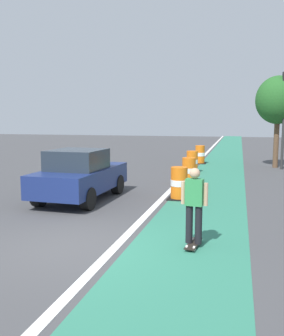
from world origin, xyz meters
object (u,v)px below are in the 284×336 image
at_px(traffic_barrel_back, 192,162).
at_px(traffic_barrel_front, 179,184).
at_px(traffic_barrel_mid, 189,171).
at_px(street_tree_sidewalk, 278,101).
at_px(traffic_barrel_far, 200,155).
at_px(parked_sedan_nearest, 80,175).
at_px(skateboarder_on_lane, 194,205).

bearing_deg(traffic_barrel_back, traffic_barrel_front, -86.87).
xyz_separation_m(traffic_barrel_mid, street_tree_sidewalk, (3.96, 6.38, 3.14)).
distance_m(traffic_barrel_back, traffic_barrel_far, 3.91).
bearing_deg(traffic_barrel_front, traffic_barrel_far, 92.00).
height_order(parked_sedan_nearest, traffic_barrel_front, parked_sedan_nearest).
height_order(traffic_barrel_front, traffic_barrel_far, same).
bearing_deg(street_tree_sidewalk, skateboarder_on_lane, -101.40).
xyz_separation_m(traffic_barrel_front, street_tree_sidewalk, (3.88, 9.47, 3.14)).
height_order(parked_sedan_nearest, traffic_barrel_mid, parked_sedan_nearest).
xyz_separation_m(parked_sedan_nearest, traffic_barrel_mid, (3.09, 4.03, -0.30)).
distance_m(traffic_barrel_front, street_tree_sidewalk, 10.70).
height_order(traffic_barrel_back, street_tree_sidewalk, street_tree_sidewalk).
bearing_deg(traffic_barrel_far, skateboarder_on_lane, -84.62).
bearing_deg(traffic_barrel_far, traffic_barrel_front, -88.00).
relative_size(parked_sedan_nearest, street_tree_sidewalk, 0.83).
bearing_deg(traffic_barrel_front, parked_sedan_nearest, -163.42).
xyz_separation_m(parked_sedan_nearest, traffic_barrel_far, (2.81, 11.20, -0.30)).
xyz_separation_m(parked_sedan_nearest, traffic_barrel_front, (3.17, 0.94, -0.30)).
bearing_deg(traffic_barrel_mid, traffic_barrel_far, 92.22).
bearing_deg(parked_sedan_nearest, traffic_barrel_front, 16.58).
relative_size(skateboarder_on_lane, traffic_barrel_far, 1.55).
height_order(traffic_barrel_front, street_tree_sidewalk, street_tree_sidewalk).
height_order(parked_sedan_nearest, traffic_barrel_back, parked_sedan_nearest).
bearing_deg(traffic_barrel_back, street_tree_sidewalk, 36.46).
xyz_separation_m(traffic_barrel_mid, traffic_barrel_far, (-0.28, 7.17, 0.00)).
xyz_separation_m(skateboarder_on_lane, traffic_barrel_far, (-1.40, 14.85, -0.38)).
bearing_deg(traffic_barrel_back, skateboarder_on_lane, -82.76).
height_order(traffic_barrel_mid, traffic_barrel_back, same).
relative_size(parked_sedan_nearest, traffic_barrel_mid, 3.82).
bearing_deg(parked_sedan_nearest, traffic_barrel_far, 75.92).
bearing_deg(traffic_barrel_mid, traffic_barrel_back, 94.69).
bearing_deg(traffic_barrel_front, skateboarder_on_lane, -77.23).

